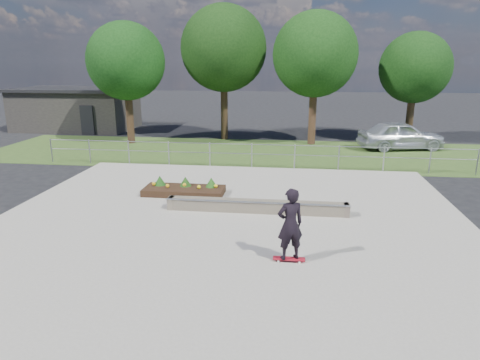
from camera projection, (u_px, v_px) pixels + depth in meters
The scene contains 13 objects.
ground at pixel (227, 228), 13.01m from camera, with size 120.00×120.00×0.00m, color black.
grass_verge at pixel (258, 153), 23.52m from camera, with size 30.00×8.00×0.02m, color #314A1D.
concrete_slab at pixel (227, 227), 13.00m from camera, with size 15.00×15.00×0.06m, color gray.
fence at pixel (252, 152), 19.97m from camera, with size 20.06×0.06×1.20m.
building at pixel (77, 108), 31.48m from camera, with size 8.40×5.40×3.00m.
tree_far_left at pixel (126, 62), 25.08m from camera, with size 4.55×4.55×7.15m.
tree_mid_left at pixel (224, 49), 26.13m from camera, with size 5.25×5.25×8.25m.
tree_mid_right at pixel (315, 55), 24.62m from camera, with size 4.90×4.90×7.70m.
tree_far_right at pixel (415, 68), 25.54m from camera, with size 4.20×4.20×6.60m.
grind_ledge at pixel (257, 206), 14.12m from camera, with size 6.00×0.44×0.43m.
planter_bed at pixel (184, 189), 16.09m from camera, with size 3.00×1.20×0.61m.
skateboarder at pixel (290, 224), 10.44m from camera, with size 0.80×0.66×1.91m.
parked_car at pixel (401, 135), 24.29m from camera, with size 1.90×4.73×1.61m, color silver.
Camera 1 is at (1.89, -12.00, 4.91)m, focal length 32.00 mm.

